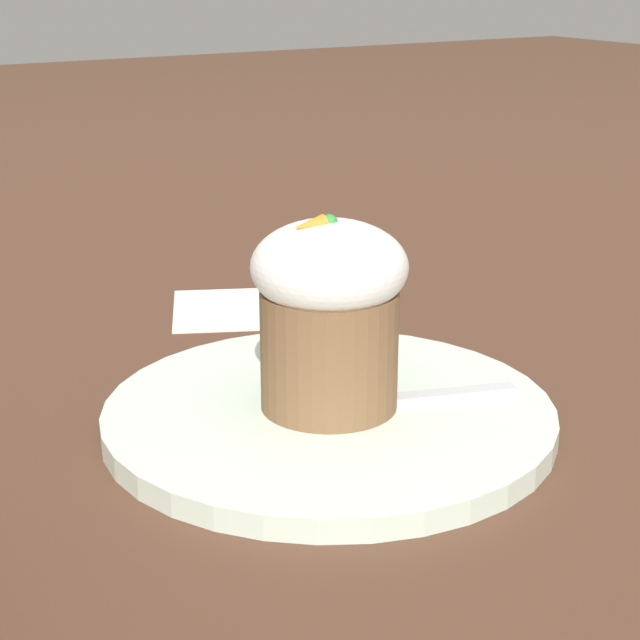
% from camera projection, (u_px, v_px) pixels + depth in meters
% --- Properties ---
extents(ground_plane, '(4.00, 4.00, 0.00)m').
position_uv_depth(ground_plane, '(329.00, 427.00, 0.57)').
color(ground_plane, '#513323').
extents(dessert_plate, '(0.24, 0.24, 0.01)m').
position_uv_depth(dessert_plate, '(329.00, 416.00, 0.57)').
color(dessert_plate, silver).
rests_on(dessert_plate, ground_plane).
extents(carrot_cake, '(0.08, 0.08, 0.10)m').
position_uv_depth(carrot_cake, '(320.00, 310.00, 0.55)').
color(carrot_cake, brown).
rests_on(carrot_cake, dessert_plate).
extents(spoon, '(0.12, 0.06, 0.01)m').
position_uv_depth(spoon, '(366.00, 401.00, 0.57)').
color(spoon, silver).
rests_on(spoon, dessert_plate).
extents(paper_napkin, '(0.14, 0.13, 0.00)m').
position_uv_depth(paper_napkin, '(250.00, 308.00, 0.76)').
color(paper_napkin, white).
rests_on(paper_napkin, ground_plane).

